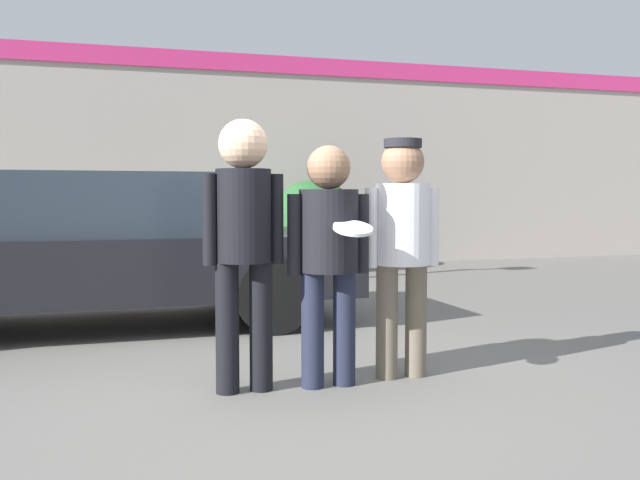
{
  "coord_description": "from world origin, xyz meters",
  "views": [
    {
      "loc": [
        -1.16,
        -4.38,
        1.27
      ],
      "look_at": [
        0.29,
        0.23,
        0.96
      ],
      "focal_mm": 40.0,
      "sensor_mm": 36.0,
      "label": 1
    }
  ],
  "objects_px": {
    "person_left": "(244,229)",
    "parked_car_near": "(102,248)",
    "person_middle_with_frisbee": "(329,244)",
    "shrub": "(314,225)",
    "person_right": "(402,234)"
  },
  "relations": [
    {
      "from": "person_right",
      "to": "parked_car_near",
      "type": "distance_m",
      "value": 3.28
    },
    {
      "from": "shrub",
      "to": "parked_car_near",
      "type": "bearing_deg",
      "value": -129.23
    },
    {
      "from": "person_left",
      "to": "person_middle_with_frisbee",
      "type": "height_order",
      "value": "person_left"
    },
    {
      "from": "person_left",
      "to": "person_right",
      "type": "height_order",
      "value": "person_left"
    },
    {
      "from": "person_left",
      "to": "parked_car_near",
      "type": "xyz_separation_m",
      "value": [
        -0.85,
        2.65,
        -0.3
      ]
    },
    {
      "from": "person_middle_with_frisbee",
      "to": "person_right",
      "type": "bearing_deg",
      "value": 7.67
    },
    {
      "from": "person_middle_with_frisbee",
      "to": "shrub",
      "type": "relative_size",
      "value": 1.05
    },
    {
      "from": "person_left",
      "to": "parked_car_near",
      "type": "relative_size",
      "value": 0.37
    },
    {
      "from": "person_right",
      "to": "parked_car_near",
      "type": "height_order",
      "value": "person_right"
    },
    {
      "from": "parked_car_near",
      "to": "shrub",
      "type": "height_order",
      "value": "shrub"
    },
    {
      "from": "person_right",
      "to": "shrub",
      "type": "height_order",
      "value": "person_right"
    },
    {
      "from": "person_left",
      "to": "shrub",
      "type": "bearing_deg",
      "value": 69.38
    },
    {
      "from": "parked_car_near",
      "to": "person_right",
      "type": "bearing_deg",
      "value": -53.17
    },
    {
      "from": "person_left",
      "to": "parked_car_near",
      "type": "distance_m",
      "value": 2.8
    },
    {
      "from": "person_middle_with_frisbee",
      "to": "person_right",
      "type": "relative_size",
      "value": 0.96
    }
  ]
}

